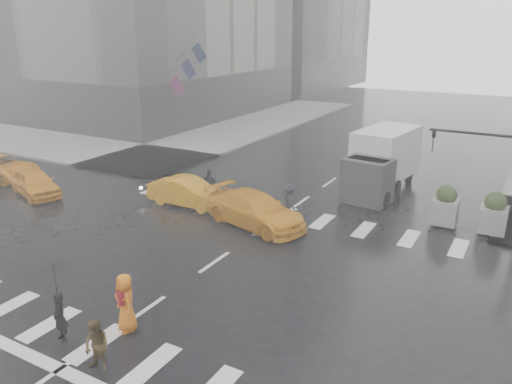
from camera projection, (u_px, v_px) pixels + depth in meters
The scene contains 16 objects.
ground at pixel (214, 262), 19.21m from camera, with size 120.00×120.00×0.00m, color black.
sidewalk_nw at pixel (140, 132), 42.77m from camera, with size 35.00×35.00×0.15m, color slate.
road_markings at pixel (214, 262), 19.21m from camera, with size 18.00×48.00×0.01m, color silver, non-canonical shape.
traffic_signal_pole at pixel (502, 164), 20.62m from camera, with size 4.45×0.42×4.50m.
planter_west at pixel (445, 206), 22.41m from camera, with size 1.10×1.10×1.80m.
planter_mid at pixel (494, 213), 21.48m from camera, with size 1.10×1.10×1.80m.
flag_cluster at pixel (186, 67), 39.79m from camera, with size 2.87×3.06×4.69m.
pedestrian_black at pixel (56, 289), 13.90m from camera, with size 1.19×1.20×2.43m.
pedestrian_brown at pixel (97, 346), 12.92m from camera, with size 0.72×0.56×1.49m, color #443318.
pedestrian_orange at pixel (126, 303), 14.65m from camera, with size 1.05×0.91×1.81m.
pedestrian_far_a at pixel (210, 185), 25.80m from camera, with size 0.98×0.60×1.67m, color black.
pedestrian_far_b at pixel (289, 202), 23.35m from camera, with size 1.10×0.61×1.70m, color black.
taxi_front at pixel (35, 183), 26.67m from camera, with size 1.66×4.13×1.41m, color orange.
taxi_mid at pixel (189, 192), 25.13m from camera, with size 1.50×4.30×1.42m, color orange.
taxi_rear at pixel (255, 210), 22.57m from camera, with size 2.11×4.57×1.50m, color orange.
box_truck at pixel (381, 160), 26.93m from camera, with size 2.37×6.31×3.35m.
Camera 1 is at (9.95, -14.36, 8.58)m, focal length 35.00 mm.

